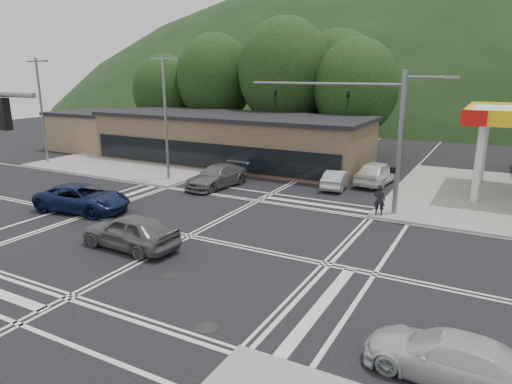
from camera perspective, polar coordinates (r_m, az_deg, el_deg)
The scene contains 20 objects.
ground at distance 22.88m, azimuth -8.39°, elevation -5.47°, with size 120.00×120.00×0.00m, color black.
sidewalk_nw at distance 43.30m, azimuth -12.57°, elevation 4.12°, with size 16.00×16.00×0.15m, color gray.
commercial_row at distance 40.47m, azimuth -3.27°, elevation 6.48°, with size 24.00×8.00×4.00m, color brown.
commercial_nw at distance 50.68m, azimuth -19.00°, elevation 7.17°, with size 8.00×7.00×3.60m, color #846B4F.
hill_north at distance 108.17m, azimuth 21.69°, elevation 9.66°, with size 252.00×126.00×140.00m, color black.
tree_n_a at distance 49.18m, azimuth -5.11°, elevation 13.94°, with size 8.00×8.00×11.75m.
tree_n_b at distance 45.27m, azimuth 3.65°, elevation 14.72°, with size 9.00×9.00×12.98m.
tree_n_c at distance 42.83m, azimuth 12.37°, elevation 12.67°, with size 7.60×7.60×10.87m.
tree_n_d at distance 51.97m, azimuth -11.37°, elevation 12.33°, with size 6.80×6.80×9.76m.
tree_n_e at distance 47.53m, azimuth 10.24°, elevation 13.74°, with size 8.40×8.40×11.98m.
streetlight_nw at distance 33.89m, azimuth -11.18°, elevation 9.79°, with size 2.50×0.25×9.00m.
streetlight_w at distance 43.70m, azimuth -25.23°, elevation 9.76°, with size 2.50×0.25×9.00m.
signal_mast_ne at distance 26.16m, azimuth 14.96°, elevation 8.19°, with size 11.65×0.30×8.00m.
car_blue_west at distance 28.24m, azimuth -20.84°, elevation -0.72°, with size 2.57×5.57×1.55m, color #0D183D.
car_grey_center at distance 21.68m, azimuth -15.43°, elevation -4.72°, with size 1.95×4.84×1.65m, color #5B5C5F.
car_silver_east at distance 13.69m, azimuth 22.89°, elevation -18.44°, with size 1.78×4.38×1.27m, color silver.
car_queue_a at distance 32.15m, azimuth 10.13°, elevation 1.62°, with size 1.38×3.96×1.30m, color #A9ACB1.
car_queue_b at distance 33.85m, azimuth 14.88°, elevation 2.35°, with size 2.00×4.96×1.69m, color silver.
car_northbound at distance 32.04m, azimuth -4.89°, elevation 1.97°, with size 2.14×5.26×1.53m, color #595B5D.
pedestrian at distance 26.13m, azimuth 15.18°, elevation -0.94°, with size 0.62×0.41×1.71m, color black.
Camera 1 is at (13.00, -17.10, 7.89)m, focal length 32.00 mm.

